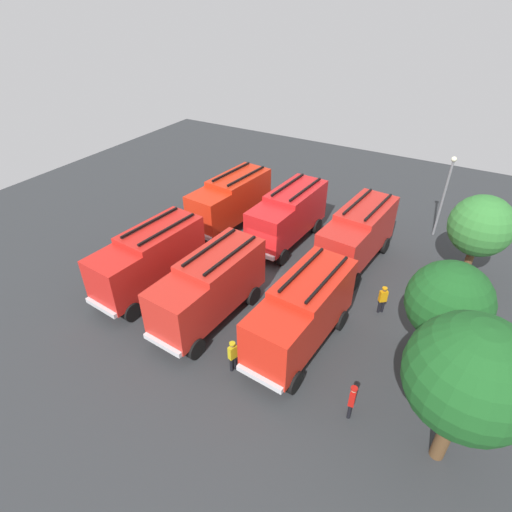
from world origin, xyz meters
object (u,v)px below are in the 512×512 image
lamppost (445,190)px  tree_2 (470,377)px  firefighter_0 (198,206)px  tree_0 (481,226)px  fire_truck_5 (302,312)px  tree_1 (449,302)px  firefighter_4 (233,355)px  fire_truck_2 (288,214)px  traffic_cone_0 (270,213)px  fire_truck_3 (209,286)px  traffic_cone_1 (334,236)px  fire_truck_1 (149,258)px  fire_truck_0 (231,200)px  fire_truck_4 (358,234)px  firefighter_1 (218,193)px  firefighter_3 (383,299)px  firefighter_2 (352,400)px  traffic_cone_2 (325,230)px

lamppost → tree_2: bearing=10.6°
firefighter_0 → tree_0: tree_0 is taller
fire_truck_5 → tree_1: bearing=112.8°
fire_truck_5 → tree_0: tree_0 is taller
fire_truck_5 → firefighter_4: 3.87m
fire_truck_2 → traffic_cone_0: (-2.65, -2.83, -1.87)m
fire_truck_2 → fire_truck_5: size_ratio=1.00×
fire_truck_3 → traffic_cone_1: size_ratio=11.66×
fire_truck_1 → firefighter_0: bearing=-156.1°
fire_truck_1 → tree_1: bearing=102.8°
fire_truck_0 → traffic_cone_0: bearing=151.1°
fire_truck_3 → fire_truck_4: size_ratio=0.99×
firefighter_1 → traffic_cone_0: size_ratio=3.01×
traffic_cone_0 → fire_truck_1: bearing=-8.6°
fire_truck_3 → fire_truck_4: bearing=155.4°
fire_truck_2 → fire_truck_5: bearing=33.9°
lamppost → firefighter_0: bearing=-68.1°
firefighter_0 → tree_0: 19.31m
fire_truck_5 → firefighter_3: size_ratio=4.33×
firefighter_1 → tree_1: size_ratio=0.30×
firefighter_2 → traffic_cone_1: firefighter_2 is taller
fire_truck_2 → tree_0: tree_0 is taller
fire_truck_0 → tree_1: 17.12m
fire_truck_3 → lamppost: size_ratio=1.24×
fire_truck_4 → tree_1: tree_1 is taller
firefighter_3 → traffic_cone_0: firefighter_3 is taller
fire_truck_5 → firefighter_4: bearing=-28.8°
fire_truck_5 → fire_truck_2: bearing=-145.4°
tree_0 → traffic_cone_0: 14.82m
fire_truck_2 → tree_1: 12.99m
firefighter_0 → firefighter_3: firefighter_0 is taller
fire_truck_5 → tree_0: (-10.18, 6.48, 1.60)m
tree_2 → lamppost: bearing=-169.4°
firefighter_2 → tree_2: (-0.05, 3.55, 3.55)m
firefighter_3 → firefighter_0: bearing=36.5°
fire_truck_4 → tree_2: size_ratio=1.09×
fire_truck_2 → fire_truck_3: size_ratio=1.00×
fire_truck_0 → fire_truck_3: size_ratio=1.01×
traffic_cone_0 → firefighter_2: bearing=39.3°
fire_truck_0 → lamppost: lamppost is taller
firefighter_4 → traffic_cone_1: bearing=-71.4°
tree_2 → lamppost: tree_2 is taller
firefighter_1 → lamppost: bearing=87.2°
fire_truck_0 → fire_truck_1: 8.79m
fire_truck_2 → firefighter_0: fire_truck_2 is taller
firefighter_0 → firefighter_4: size_ratio=1.05×
firefighter_0 → traffic_cone_1: 10.64m
firefighter_4 → traffic_cone_2: 14.18m
fire_truck_2 → tree_0: bearing=101.2°
firefighter_4 → lamppost: bearing=-90.0°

